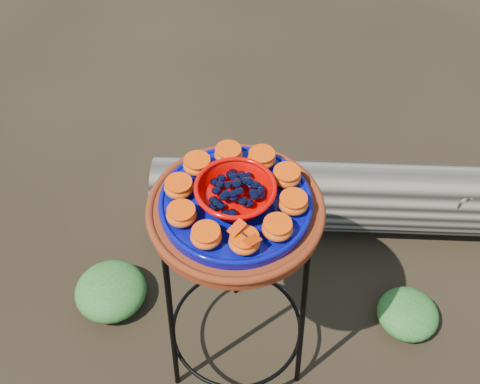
{
  "coord_description": "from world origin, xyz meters",
  "views": [
    {
      "loc": [
        -0.01,
        -0.92,
        1.84
      ],
      "look_at": [
        0.01,
        0.0,
        0.79
      ],
      "focal_mm": 45.0,
      "sensor_mm": 36.0,
      "label": 1
    }
  ],
  "objects_px": {
    "cobalt_plate": "(236,204)",
    "red_bowl": "(235,194)",
    "plant_stand": "(236,292)",
    "terracotta_saucer": "(236,212)",
    "driftwood_log": "(342,197)"
  },
  "relations": [
    {
      "from": "cobalt_plate",
      "to": "red_bowl",
      "type": "xyz_separation_m",
      "value": [
        0.0,
        0.0,
        0.04
      ]
    },
    {
      "from": "cobalt_plate",
      "to": "red_bowl",
      "type": "relative_size",
      "value": 2.0
    },
    {
      "from": "plant_stand",
      "to": "red_bowl",
      "type": "height_order",
      "value": "red_bowl"
    },
    {
      "from": "plant_stand",
      "to": "driftwood_log",
      "type": "bearing_deg",
      "value": 53.42
    },
    {
      "from": "red_bowl",
      "to": "driftwood_log",
      "type": "relative_size",
      "value": 0.13
    },
    {
      "from": "red_bowl",
      "to": "driftwood_log",
      "type": "height_order",
      "value": "red_bowl"
    },
    {
      "from": "plant_stand",
      "to": "driftwood_log",
      "type": "relative_size",
      "value": 0.5
    },
    {
      "from": "plant_stand",
      "to": "cobalt_plate",
      "type": "bearing_deg",
      "value": 0.0
    },
    {
      "from": "plant_stand",
      "to": "red_bowl",
      "type": "relative_size",
      "value": 3.87
    },
    {
      "from": "plant_stand",
      "to": "terracotta_saucer",
      "type": "xyz_separation_m",
      "value": [
        0.0,
        0.0,
        0.37
      ]
    },
    {
      "from": "terracotta_saucer",
      "to": "cobalt_plate",
      "type": "xyz_separation_m",
      "value": [
        0.0,
        0.0,
        0.03
      ]
    },
    {
      "from": "terracotta_saucer",
      "to": "driftwood_log",
      "type": "distance_m",
      "value": 0.89
    },
    {
      "from": "terracotta_saucer",
      "to": "red_bowl",
      "type": "bearing_deg",
      "value": 0.0
    },
    {
      "from": "cobalt_plate",
      "to": "terracotta_saucer",
      "type": "bearing_deg",
      "value": 0.0
    },
    {
      "from": "plant_stand",
      "to": "terracotta_saucer",
      "type": "relative_size",
      "value": 1.66
    }
  ]
}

